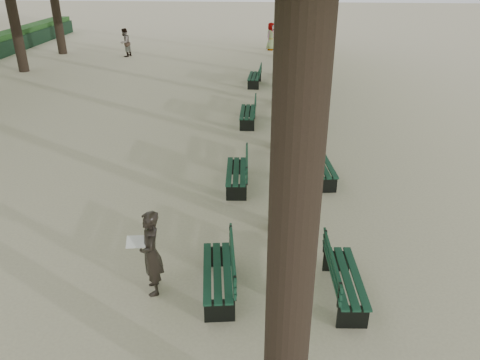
{
  "coord_description": "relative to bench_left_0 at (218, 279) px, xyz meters",
  "views": [
    {
      "loc": [
        1.25,
        -6.08,
        5.59
      ],
      "look_at": [
        0.6,
        3.0,
        1.2
      ],
      "focal_mm": 35.0,
      "sensor_mm": 36.0,
      "label": 1
    }
  ],
  "objects": [
    {
      "name": "pedestrian_b",
      "position": [
        3.33,
        25.25,
        0.53
      ],
      "size": [
        0.88,
        1.02,
        1.6
      ],
      "primitive_type": "imported",
      "rotation": [
        0.0,
        0.0,
        5.36
      ],
      "color": "#262628",
      "rests_on": "ground"
    },
    {
      "name": "bench_left_1",
      "position": [
        0.0,
        4.34,
        0.0
      ],
      "size": [
        0.67,
        1.83,
        0.92
      ],
      "color": "black",
      "rests_on": "ground"
    },
    {
      "name": "bench_left_0",
      "position": [
        0.0,
        0.0,
        0.0
      ],
      "size": [
        0.8,
        1.86,
        0.92
      ],
      "color": "black",
      "rests_on": "ground"
    },
    {
      "name": "bench_left_2",
      "position": [
        0.0,
        9.53,
        0.0
      ],
      "size": [
        0.6,
        1.81,
        0.92
      ],
      "color": "black",
      "rests_on": "ground"
    },
    {
      "name": "ground",
      "position": [
        -0.37,
        -0.74,
        -0.27
      ],
      "size": [
        120.0,
        120.0,
        0.0
      ],
      "primitive_type": "plane",
      "color": "#C4BA94",
      "rests_on": "ground"
    },
    {
      "name": "pedestrian_a",
      "position": [
        -8.12,
        21.62,
        0.55
      ],
      "size": [
        0.52,
        0.86,
        1.65
      ],
      "primitive_type": "imported",
      "rotation": [
        0.0,
        0.0,
        4.46
      ],
      "color": "#262628",
      "rests_on": "ground"
    },
    {
      "name": "pedestrian_d",
      "position": [
        0.66,
        24.43,
        0.59
      ],
      "size": [
        0.74,
        0.89,
        1.72
      ],
      "primitive_type": "imported",
      "rotation": [
        0.0,
        0.0,
        1.0
      ],
      "color": "#262628",
      "rests_on": "ground"
    },
    {
      "name": "man_with_map",
      "position": [
        -1.18,
        -0.05,
        0.55
      ],
      "size": [
        0.69,
        0.73,
        1.64
      ],
      "color": "black",
      "rests_on": "ground"
    },
    {
      "name": "bench_right_0",
      "position": [
        2.27,
        0.01,
        0.0
      ],
      "size": [
        0.67,
        1.83,
        0.92
      ],
      "color": "black",
      "rests_on": "ground"
    },
    {
      "name": "bench_right_2",
      "position": [
        2.27,
        10.03,
        0.0
      ],
      "size": [
        0.62,
        1.82,
        0.92
      ],
      "color": "black",
      "rests_on": "ground"
    },
    {
      "name": "bench_left_3",
      "position": [
        0.0,
        15.17,
        0.0
      ],
      "size": [
        0.63,
        1.82,
        0.92
      ],
      "color": "black",
      "rests_on": "ground"
    },
    {
      "name": "bench_right_1",
      "position": [
        2.27,
        4.93,
        0.0
      ],
      "size": [
        0.79,
        1.86,
        0.92
      ],
      "color": "black",
      "rests_on": "ground"
    },
    {
      "name": "bench_right_3",
      "position": [
        2.27,
        14.91,
        0.0
      ],
      "size": [
        0.71,
        1.84,
        0.92
      ],
      "color": "black",
      "rests_on": "ground"
    },
    {
      "name": "pedestrian_c",
      "position": [
        3.01,
        24.29,
        0.53
      ],
      "size": [
        0.92,
        0.86,
        1.61
      ],
      "primitive_type": "imported",
      "rotation": [
        0.0,
        0.0,
        5.57
      ],
      "color": "#262628",
      "rests_on": "ground"
    }
  ]
}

